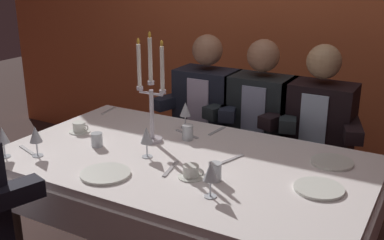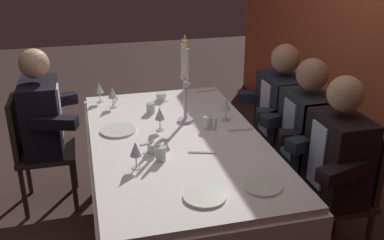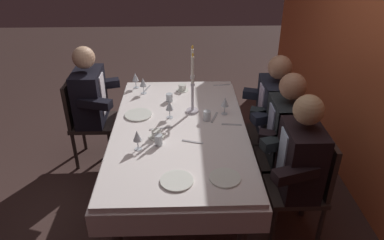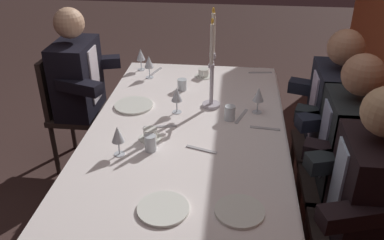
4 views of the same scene
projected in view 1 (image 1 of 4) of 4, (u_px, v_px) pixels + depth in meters
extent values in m
cube|color=#D7663A|center=(292.00, 10.00, 3.61)|extent=(6.00, 0.12, 2.70)
cube|color=white|center=(183.00, 161.00, 2.44)|extent=(1.90, 1.10, 0.04)
cube|color=white|center=(183.00, 180.00, 2.48)|extent=(1.94, 1.14, 0.18)
cylinder|color=#322824|center=(14.00, 220.00, 2.59)|extent=(0.07, 0.07, 0.70)
cylinder|color=#322824|center=(113.00, 165.00, 3.30)|extent=(0.07, 0.07, 0.70)
cylinder|color=#322824|center=(357.00, 227.00, 2.53)|extent=(0.07, 0.07, 0.70)
cylinder|color=silver|center=(153.00, 140.00, 2.66)|extent=(0.11, 0.11, 0.02)
cylinder|color=silver|center=(152.00, 114.00, 2.61)|extent=(0.02, 0.02, 0.28)
cylinder|color=silver|center=(151.00, 83.00, 2.55)|extent=(0.04, 0.04, 0.02)
cylinder|color=white|center=(150.00, 60.00, 2.51)|extent=(0.02, 0.02, 0.23)
ellipsoid|color=yellow|center=(150.00, 35.00, 2.47)|extent=(0.02, 0.02, 0.03)
cylinder|color=silver|center=(157.00, 94.00, 2.55)|extent=(0.08, 0.01, 0.01)
cylinder|color=silver|center=(163.00, 92.00, 2.53)|extent=(0.04, 0.04, 0.02)
cylinder|color=white|center=(162.00, 69.00, 2.49)|extent=(0.02, 0.02, 0.23)
ellipsoid|color=yellow|center=(162.00, 43.00, 2.45)|extent=(0.02, 0.02, 0.03)
cylinder|color=silver|center=(146.00, 93.00, 2.59)|extent=(0.07, 0.01, 0.01)
cylinder|color=silver|center=(140.00, 88.00, 2.60)|extent=(0.04, 0.04, 0.02)
cylinder|color=white|center=(139.00, 66.00, 2.56)|extent=(0.02, 0.02, 0.23)
ellipsoid|color=yellow|center=(138.00, 41.00, 2.51)|extent=(0.02, 0.02, 0.03)
cylinder|color=white|center=(319.00, 189.00, 2.09)|extent=(0.22, 0.22, 0.01)
cylinder|color=white|center=(105.00, 174.00, 2.24)|extent=(0.24, 0.24, 0.01)
cylinder|color=white|center=(332.00, 162.00, 2.36)|extent=(0.21, 0.21, 0.01)
cylinder|color=silver|center=(185.00, 128.00, 2.87)|extent=(0.06, 0.06, 0.00)
cylinder|color=silver|center=(185.00, 122.00, 2.86)|extent=(0.01, 0.01, 0.07)
cone|color=silver|center=(185.00, 109.00, 2.83)|extent=(0.07, 0.07, 0.08)
cylinder|color=silver|center=(210.00, 196.00, 2.03)|extent=(0.06, 0.06, 0.00)
cylinder|color=silver|center=(210.00, 188.00, 2.02)|extent=(0.01, 0.01, 0.07)
cone|color=silver|center=(211.00, 171.00, 1.99)|extent=(0.07, 0.07, 0.08)
cylinder|color=#E0D172|center=(211.00, 176.00, 2.00)|extent=(0.04, 0.04, 0.03)
cylinder|color=silver|center=(147.00, 157.00, 2.45)|extent=(0.06, 0.06, 0.00)
cylinder|color=silver|center=(147.00, 149.00, 2.43)|extent=(0.01, 0.01, 0.07)
cone|color=silver|center=(146.00, 135.00, 2.41)|extent=(0.07, 0.07, 0.08)
cylinder|color=maroon|center=(147.00, 139.00, 2.41)|extent=(0.04, 0.04, 0.03)
cylinder|color=silver|center=(5.00, 156.00, 2.45)|extent=(0.06, 0.06, 0.00)
cylinder|color=silver|center=(4.00, 149.00, 2.43)|extent=(0.01, 0.01, 0.07)
cone|color=silver|center=(2.00, 135.00, 2.41)|extent=(0.07, 0.07, 0.08)
cylinder|color=#E0D172|center=(3.00, 139.00, 2.42)|extent=(0.04, 0.04, 0.03)
cylinder|color=silver|center=(38.00, 156.00, 2.46)|extent=(0.06, 0.06, 0.00)
cylinder|color=silver|center=(37.00, 149.00, 2.44)|extent=(0.01, 0.01, 0.07)
cone|color=silver|center=(35.00, 134.00, 2.42)|extent=(0.07, 0.07, 0.08)
cylinder|color=#E0D172|center=(36.00, 139.00, 2.43)|extent=(0.04, 0.04, 0.03)
cylinder|color=silver|center=(97.00, 140.00, 2.58)|extent=(0.06, 0.06, 0.08)
cylinder|color=silver|center=(188.00, 132.00, 2.67)|extent=(0.06, 0.06, 0.09)
cylinder|color=silver|center=(215.00, 172.00, 2.17)|extent=(0.06, 0.06, 0.09)
cylinder|color=white|center=(191.00, 177.00, 2.21)|extent=(0.12, 0.12, 0.01)
cylinder|color=white|center=(191.00, 171.00, 2.20)|extent=(0.08, 0.08, 0.05)
torus|color=white|center=(200.00, 172.00, 2.18)|extent=(0.04, 0.01, 0.04)
cylinder|color=white|center=(80.00, 131.00, 2.80)|extent=(0.12, 0.12, 0.01)
cylinder|color=white|center=(79.00, 127.00, 2.79)|extent=(0.08, 0.08, 0.05)
torus|color=white|center=(86.00, 128.00, 2.77)|extent=(0.04, 0.01, 0.04)
cube|color=#B7B7BC|center=(171.00, 169.00, 2.30)|extent=(0.05, 0.19, 0.01)
cube|color=#B7B7BC|center=(109.00, 111.00, 3.19)|extent=(0.04, 0.17, 0.01)
cube|color=#B7B7BC|center=(232.00, 159.00, 2.41)|extent=(0.07, 0.17, 0.01)
cube|color=#B7B7BC|center=(27.00, 150.00, 2.53)|extent=(0.17, 0.07, 0.01)
cube|color=#B7B7BC|center=(187.00, 134.00, 2.76)|extent=(0.19, 0.08, 0.01)
cube|color=#B7B7BC|center=(217.00, 131.00, 2.81)|extent=(0.04, 0.17, 0.01)
cube|color=black|center=(5.00, 196.00, 1.97)|extent=(0.19, 0.34, 0.08)
cylinder|color=#322824|center=(173.00, 178.00, 3.42)|extent=(0.04, 0.04, 0.42)
cylinder|color=#322824|center=(217.00, 189.00, 3.25)|extent=(0.04, 0.04, 0.42)
cylinder|color=#322824|center=(197.00, 161.00, 3.71)|extent=(0.04, 0.04, 0.42)
cylinder|color=#322824|center=(238.00, 170.00, 3.55)|extent=(0.04, 0.04, 0.42)
cube|color=#322824|center=(206.00, 145.00, 3.41)|extent=(0.42, 0.42, 0.04)
cube|color=#322824|center=(219.00, 107.00, 3.49)|extent=(0.38, 0.04, 0.44)
cube|color=black|center=(207.00, 107.00, 3.31)|extent=(0.42, 0.26, 0.54)
cube|color=#BCB3D2|center=(198.00, 108.00, 3.19)|extent=(0.16, 0.01, 0.40)
sphere|color=#9E6F53|center=(207.00, 50.00, 3.19)|extent=(0.21, 0.21, 0.21)
cube|color=black|center=(173.00, 101.00, 3.32)|extent=(0.19, 0.34, 0.08)
cube|color=black|center=(229.00, 110.00, 3.12)|extent=(0.19, 0.34, 0.08)
cylinder|color=#322824|center=(223.00, 191.00, 3.23)|extent=(0.04, 0.04, 0.42)
cylinder|color=#322824|center=(272.00, 203.00, 3.06)|extent=(0.04, 0.04, 0.42)
cylinder|color=#322824|center=(244.00, 172.00, 3.53)|extent=(0.04, 0.04, 0.42)
cylinder|color=#322824|center=(290.00, 182.00, 3.36)|extent=(0.04, 0.04, 0.42)
cube|color=#322824|center=(258.00, 156.00, 3.22)|extent=(0.42, 0.42, 0.04)
cube|color=#322824|center=(270.00, 115.00, 3.30)|extent=(0.38, 0.04, 0.44)
cube|color=black|center=(260.00, 116.00, 3.13)|extent=(0.42, 0.26, 0.54)
cube|color=#8E99B9|center=(253.00, 117.00, 3.01)|extent=(0.16, 0.01, 0.40)
sphere|color=#9E6F52|center=(263.00, 56.00, 3.00)|extent=(0.21, 0.21, 0.21)
cube|color=black|center=(224.00, 109.00, 3.13)|extent=(0.19, 0.34, 0.08)
cube|color=black|center=(288.00, 120.00, 2.93)|extent=(0.19, 0.34, 0.08)
cylinder|color=#322824|center=(276.00, 204.00, 3.05)|extent=(0.04, 0.04, 0.42)
cylinder|color=#322824|center=(332.00, 219.00, 2.88)|extent=(0.04, 0.04, 0.42)
cylinder|color=#322824|center=(294.00, 183.00, 3.35)|extent=(0.04, 0.04, 0.42)
cylinder|color=#322824|center=(345.00, 195.00, 3.18)|extent=(0.04, 0.04, 0.42)
cube|color=#322824|center=(314.00, 168.00, 3.04)|extent=(0.42, 0.42, 0.04)
cube|color=#322824|center=(325.00, 124.00, 3.12)|extent=(0.38, 0.04, 0.44)
cube|color=black|center=(318.00, 125.00, 2.95)|extent=(0.42, 0.26, 0.54)
cube|color=silver|center=(313.00, 127.00, 2.83)|extent=(0.16, 0.01, 0.40)
sphere|color=tan|center=(324.00, 62.00, 2.82)|extent=(0.21, 0.21, 0.21)
cube|color=black|center=(280.00, 118.00, 2.95)|extent=(0.19, 0.34, 0.08)
cube|color=black|center=(352.00, 130.00, 2.75)|extent=(0.19, 0.34, 0.08)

